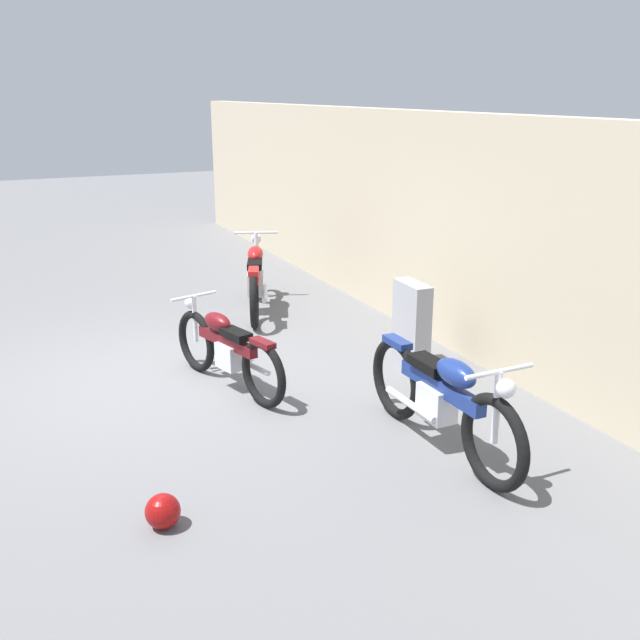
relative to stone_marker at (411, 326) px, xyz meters
name	(u,v)px	position (x,y,z in m)	size (l,w,h in m)	color
ground_plane	(155,381)	(-0.78, -2.67, -0.48)	(40.00, 40.00, 0.00)	slate
building_wall	(443,229)	(-0.78, 0.89, 0.87)	(18.00, 0.30, 2.72)	beige
stone_marker	(411,326)	(0.00, 0.00, 0.00)	(0.53, 0.20, 0.97)	#9E9EA3
helmet	(163,511)	(1.94, -3.21, -0.36)	(0.25, 0.25, 0.25)	maroon
motorcycle_maroon	(227,349)	(-0.31, -2.01, -0.07)	(1.88, 0.72, 0.87)	black
motorcycle_red	(256,278)	(-2.75, -0.81, 0.00)	(2.10, 1.01, 1.00)	black
motorcycle_blue	(442,398)	(1.77, -0.79, -0.01)	(2.20, 0.61, 0.99)	black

